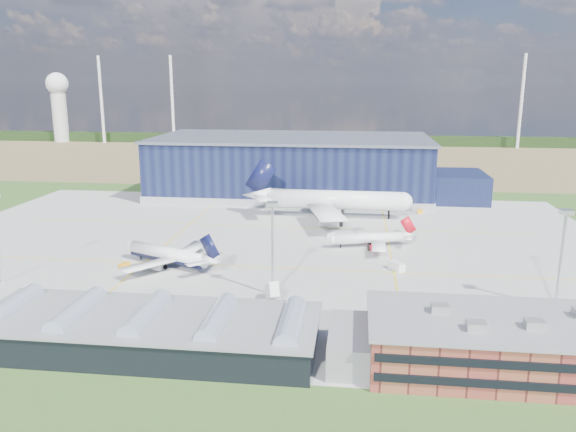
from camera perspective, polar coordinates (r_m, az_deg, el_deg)
The scene contains 20 objects.
ground at distance 166.25m, azimuth -3.42°, elevation -4.08°, with size 600.00×600.00×0.00m, color #345A21.
apron at distance 175.64m, azimuth -2.83°, elevation -3.09°, with size 220.00×160.00×0.08m.
farmland at distance 380.20m, azimuth 2.60°, elevation 5.96°, with size 600.00×220.00×0.01m, color olive.
treeline at distance 458.99m, azimuth 3.40°, elevation 7.76°, with size 600.00×8.00×8.00m, color black.
horizon_dressing at distance 501.50m, azimuth -19.40°, elevation 10.98°, with size 440.20×18.00×70.00m.
hangar at distance 254.87m, azimuth 1.03°, elevation 4.83°, with size 145.00×62.00×26.10m.
ops_building at distance 109.08m, azimuth 20.47°, elevation -12.04°, with size 46.00×23.00×10.90m.
glass_concourse at distance 112.32m, azimuth -12.42°, elevation -11.32°, with size 78.00×23.00×8.60m.
light_mast_center at distance 131.89m, azimuth -1.60°, elevation -1.79°, with size 2.60×2.60×23.00m.
light_mast_east at distance 138.25m, azimuth 26.13°, elevation -2.48°, with size 2.60×2.60×23.00m.
airliner_navy at distance 159.09m, azimuth -12.13°, elevation -3.10°, with size 33.92×33.18×11.06m, color white, non-canonical shape.
airliner_red at distance 175.04m, azimuth 8.24°, elevation -1.71°, with size 28.44×27.83×9.28m, color white, non-canonical shape.
airliner_widebody at distance 210.97m, azimuth 4.80°, elevation 2.65°, with size 64.57×63.16×21.05m, color white, non-canonical shape.
gse_tug_b at distance 162.17m, azimuth -16.29°, elevation -4.85°, with size 1.91×2.86×1.24m, color #FDA116.
gse_cart_a at distance 185.42m, azimuth 4.45°, elevation -2.01°, with size 2.02×3.03×1.31m, color white.
gse_van_b at distance 156.40m, azimuth 10.97°, elevation -5.03°, with size 2.25×4.92×2.25m, color white.
gse_tug_c at distance 224.68m, azimuth 13.26°, elevation 0.45°, with size 2.05×3.28×1.43m, color #FDA116.
airstair at distance 132.10m, azimuth -1.61°, elevation -8.02°, with size 2.20×5.49×3.52m, color white.
car_a at distance 120.65m, azimuth 17.12°, elevation -11.46°, with size 1.27×3.15×1.07m, color #99999E.
car_b at distance 126.00m, azimuth -13.40°, elevation -10.11°, with size 1.12×3.22×1.06m, color #99999E.
Camera 1 is at (29.28, -155.70, 50.38)m, focal length 35.00 mm.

